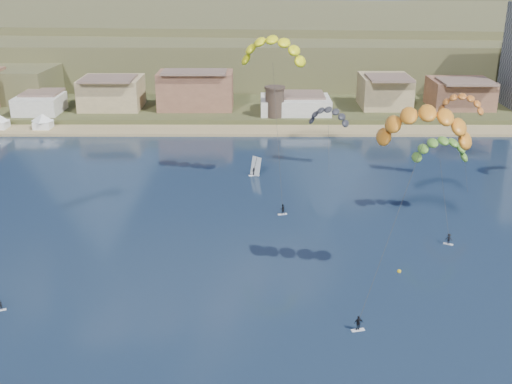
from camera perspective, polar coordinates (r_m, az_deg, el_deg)
ground at (r=73.31m, az=-0.08°, el=-16.32°), size 2400.00×2400.00×0.00m
beach at (r=170.35m, az=0.08°, el=5.68°), size 2200.00×12.00×0.90m
land at (r=620.19m, az=0.15°, el=16.50°), size 2200.00×900.00×4.00m
foothills at (r=294.02m, az=4.62°, el=13.68°), size 940.00×210.00×18.00m
town at (r=188.54m, az=-12.32°, el=9.09°), size 400.00×24.00×12.00m
watchtower at (r=176.75m, az=1.72°, el=8.26°), size 5.82×5.82×8.60m
kitesurfer_yellow at (r=122.65m, az=1.56°, el=13.14°), size 14.05×20.68×32.74m
kitesurfer_orange at (r=83.58m, az=15.22°, el=6.40°), size 16.55×15.05×28.80m
kitesurfer_green at (r=114.23m, az=16.59°, el=4.04°), size 10.42×15.04×17.68m
distant_kite_dark at (r=139.12m, az=6.66°, el=7.17°), size 10.06×7.39×15.53m
distant_kite_orange at (r=133.92m, az=18.28°, el=7.96°), size 10.02×7.25×20.11m
windsurfer at (r=134.40m, az=-0.12°, el=2.04°), size 2.41×2.64×4.13m
buoy at (r=96.49m, az=12.94°, el=-7.07°), size 0.62×0.62×0.62m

